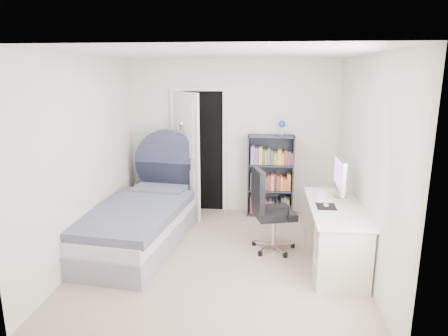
# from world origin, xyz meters

# --- Properties ---
(room_shell) EXTENTS (3.50, 3.70, 2.60)m
(room_shell) POSITION_xyz_m (0.00, 0.00, 1.25)
(room_shell) COLOR gray
(room_shell) RESTS_ON ground
(door) EXTENTS (0.92, 0.67, 2.06)m
(door) POSITION_xyz_m (-0.65, 1.57, 1.03)
(door) COLOR black
(door) RESTS_ON ground
(bed) EXTENTS (1.33, 2.41, 1.42)m
(bed) POSITION_xyz_m (-1.13, 0.35, 0.32)
(bed) COLOR gray
(bed) RESTS_ON ground
(nightstand) EXTENTS (0.42, 0.42, 0.61)m
(nightstand) POSITION_xyz_m (-1.37, 1.59, 0.40)
(nightstand) COLOR tan
(nightstand) RESTS_ON ground
(floor_lamp) EXTENTS (0.22, 0.22, 1.55)m
(floor_lamp) POSITION_xyz_m (-0.81, 1.50, 0.63)
(floor_lamp) COLOR silver
(floor_lamp) RESTS_ON ground
(bookcase) EXTENTS (0.74, 0.32, 1.56)m
(bookcase) POSITION_xyz_m (0.64, 1.64, 0.61)
(bookcase) COLOR #343A48
(bookcase) RESTS_ON ground
(desk) EXTENTS (0.61, 1.54, 1.26)m
(desk) POSITION_xyz_m (1.40, -0.03, 0.41)
(desk) COLOR beige
(desk) RESTS_ON ground
(office_chair) EXTENTS (0.61, 0.63, 1.11)m
(office_chair) POSITION_xyz_m (0.59, 0.26, 0.61)
(office_chair) COLOR silver
(office_chair) RESTS_ON ground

